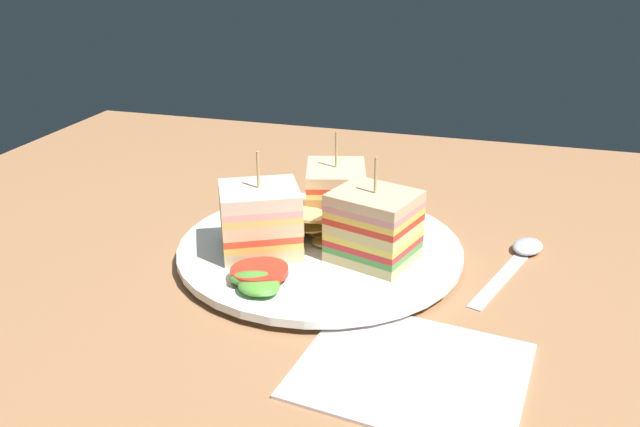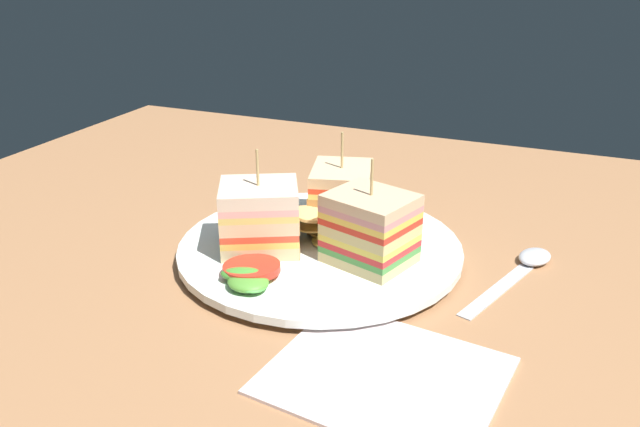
# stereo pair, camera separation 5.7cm
# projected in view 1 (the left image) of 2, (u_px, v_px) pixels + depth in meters

# --- Properties ---
(ground_plane) EXTENTS (0.99, 0.83, 0.02)m
(ground_plane) POSITION_uv_depth(u_px,v_px,m) (320.00, 266.00, 0.59)
(ground_plane) COLOR #A3714A
(plate) EXTENTS (0.26, 0.26, 0.01)m
(plate) POSITION_uv_depth(u_px,v_px,m) (320.00, 249.00, 0.59)
(plate) COLOR white
(plate) RESTS_ON ground_plane
(sandwich_wedge_0) EXTENTS (0.09, 0.08, 0.09)m
(sandwich_wedge_0) POSITION_uv_depth(u_px,v_px,m) (261.00, 220.00, 0.56)
(sandwich_wedge_0) COLOR #D6C38A
(sandwich_wedge_0) RESTS_ON plate
(sandwich_wedge_1) EXTENTS (0.08, 0.07, 0.09)m
(sandwich_wedge_1) POSITION_uv_depth(u_px,v_px,m) (373.00, 226.00, 0.55)
(sandwich_wedge_1) COLOR #D5C07E
(sandwich_wedge_1) RESTS_ON plate
(sandwich_wedge_2) EXTENTS (0.07, 0.08, 0.09)m
(sandwich_wedge_2) POSITION_uv_depth(u_px,v_px,m) (334.00, 195.00, 0.62)
(sandwich_wedge_2) COLOR #E0B389
(sandwich_wedge_2) RESTS_ON plate
(chip_pile) EXTENTS (0.08, 0.07, 0.03)m
(chip_pile) POSITION_uv_depth(u_px,v_px,m) (327.00, 222.00, 0.59)
(chip_pile) COLOR #E0CD71
(chip_pile) RESTS_ON plate
(salad_garnish) EXTENTS (0.06, 0.06, 0.01)m
(salad_garnish) POSITION_uv_depth(u_px,v_px,m) (259.00, 279.00, 0.51)
(salad_garnish) COLOR #5DAF3D
(salad_garnish) RESTS_ON plate
(spoon) EXTENTS (0.06, 0.14, 0.01)m
(spoon) POSITION_uv_depth(u_px,v_px,m) (521.00, 255.00, 0.58)
(spoon) COLOR silver
(spoon) RESTS_ON ground_plane
(napkin) EXTENTS (0.16, 0.14, 0.01)m
(napkin) POSITION_uv_depth(u_px,v_px,m) (412.00, 368.00, 0.43)
(napkin) COLOR silver
(napkin) RESTS_ON ground_plane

